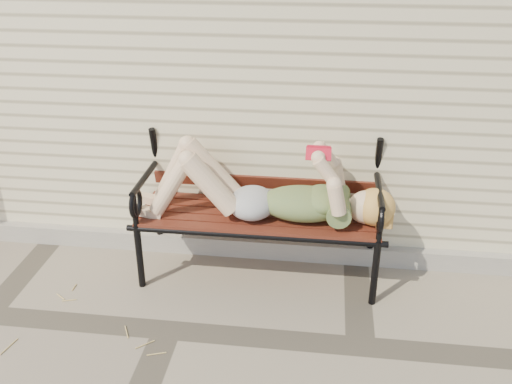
# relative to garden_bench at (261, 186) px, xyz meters

# --- Properties ---
(ground) EXTENTS (80.00, 80.00, 0.00)m
(ground) POSITION_rel_garden_bench_xyz_m (-0.52, -0.83, -0.68)
(ground) COLOR gray
(ground) RESTS_ON ground
(house_wall) EXTENTS (8.00, 4.00, 3.00)m
(house_wall) POSITION_rel_garden_bench_xyz_m (-0.52, 2.17, 0.82)
(house_wall) COLOR beige
(house_wall) RESTS_ON ground
(foundation_strip) EXTENTS (8.00, 0.10, 0.15)m
(foundation_strip) POSITION_rel_garden_bench_xyz_m (-0.52, 0.14, -0.61)
(foundation_strip) COLOR #AAA599
(foundation_strip) RESTS_ON ground
(garden_bench) EXTENTS (1.88, 0.75, 1.21)m
(garden_bench) POSITION_rel_garden_bench_xyz_m (0.00, 0.00, 0.00)
(garden_bench) COLOR black
(garden_bench) RESTS_ON ground
(reading_woman) EXTENTS (1.77, 0.40, 0.56)m
(reading_woman) POSITION_rel_garden_bench_xyz_m (0.02, -0.15, 0.04)
(reading_woman) COLOR #0A434B
(reading_woman) RESTS_ON ground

